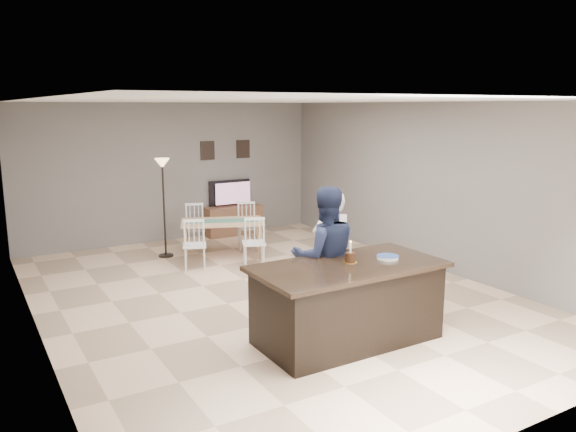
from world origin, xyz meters
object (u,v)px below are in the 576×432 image
woman (332,248)px  dining_table (223,227)px  man (325,257)px  plate_stack (388,257)px  kitchen_island (348,302)px  television (231,193)px  floor_lamp (163,181)px  tv_console (233,220)px  birthday_cake (350,257)px

woman → dining_table: woman is taller
man → plate_stack: (0.46, -0.60, 0.07)m
woman → plate_stack: 1.17m
kitchen_island → dining_table: bearing=86.4°
kitchen_island → television: 5.78m
floor_lamp → dining_table: bearing=-36.1°
tv_console → birthday_cake: birthday_cake is taller
dining_table → birthday_cake: bearing=-71.1°
plate_stack → dining_table: 4.06m
birthday_cake → floor_lamp: (-0.65, 4.54, 0.40)m
woman → dining_table: 2.90m
birthday_cake → woman: bearing=64.9°
kitchen_island → plate_stack: (0.53, -0.05, 0.47)m
tv_console → dining_table: dining_table is taller
birthday_cake → floor_lamp: 4.61m
tv_console → dining_table: (-0.95, -1.58, 0.25)m
woman → floor_lamp: (-1.15, 3.49, 0.59)m
man → television: bearing=-83.7°
kitchen_island → woman: bearing=63.1°
plate_stack → dining_table: bearing=93.9°
kitchen_island → floor_lamp: bearing=97.3°
television → man: man is taller
television → floor_lamp: bearing=30.2°
tv_console → kitchen_island: bearing=-102.2°
dining_table → woman: bearing=-62.3°
kitchen_island → birthday_cake: 0.51m
kitchen_island → tv_console: (1.20, 5.57, -0.15)m
man → dining_table: 3.46m
dining_table → floor_lamp: bearing=165.5°
television → dining_table: (-0.95, -1.65, -0.31)m
tv_console → man: bearing=-102.8°
kitchen_island → tv_console: 5.70m
woman → plate_stack: (-0.04, -1.16, 0.15)m
dining_table → tv_console: bearing=80.6°
tv_console → dining_table: bearing=-121.0°
birthday_cake → plate_stack: birthday_cake is taller
woman → birthday_cake: woman is taller
television → birthday_cake: (-1.13, -5.58, 0.10)m
tv_console → plate_stack: bearing=-96.8°
birthday_cake → kitchen_island: bearing=-140.5°
tv_console → birthday_cake: bearing=-101.6°
woman → floor_lamp: floor_lamp is taller
plate_stack → kitchen_island: bearing=174.7°
television → woman: 4.57m
plate_stack → birthday_cake: bearing=167.1°
man → birthday_cake: 0.51m
man → dining_table: bearing=-74.2°
plate_stack → dining_table: plate_stack is taller
man → plate_stack: man is taller
tv_console → woman: size_ratio=0.78×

